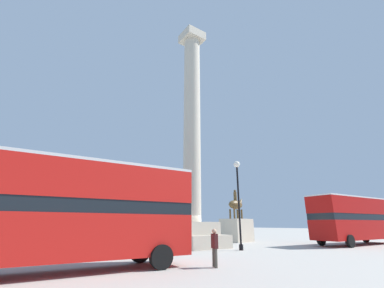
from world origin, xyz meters
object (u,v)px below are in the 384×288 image
(bus_b, at_px, (355,218))
(street_lamp, at_px, (238,192))
(bus_a, at_px, (73,209))
(equestrian_statue, at_px, (237,227))
(pedestrian_near_lamp, at_px, (215,246))
(monument_column, at_px, (192,158))

(bus_b, bearing_deg, street_lamp, 172.04)
(bus_a, xyz_separation_m, street_lamp, (12.25, 2.77, 1.80))
(equestrian_statue, height_order, street_lamp, street_lamp)
(bus_a, xyz_separation_m, equestrian_statue, (18.62, 9.76, -0.87))
(bus_a, bearing_deg, pedestrian_near_lamp, -18.63)
(pedestrian_near_lamp, bearing_deg, equestrian_statue, 148.50)
(bus_a, relative_size, bus_b, 0.90)
(street_lamp, bearing_deg, equestrian_statue, 47.65)
(monument_column, relative_size, bus_a, 2.15)
(bus_b, distance_m, pedestrian_near_lamp, 19.61)
(equestrian_statue, height_order, pedestrian_near_lamp, equestrian_statue)
(bus_a, relative_size, equestrian_statue, 1.82)
(monument_column, height_order, bus_b, monument_column)
(equestrian_statue, bearing_deg, bus_a, -165.19)
(street_lamp, distance_m, pedestrian_near_lamp, 8.86)
(bus_b, height_order, pedestrian_near_lamp, bus_b)
(street_lamp, xyz_separation_m, pedestrian_near_lamp, (-6.54, -4.97, -3.33))
(monument_column, distance_m, bus_a, 13.37)
(bus_b, xyz_separation_m, street_lamp, (-12.85, 2.40, 1.85))
(monument_column, bearing_deg, pedestrian_near_lamp, -118.58)
(equestrian_statue, distance_m, street_lamp, 9.83)
(monument_column, relative_size, equestrian_statue, 3.91)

